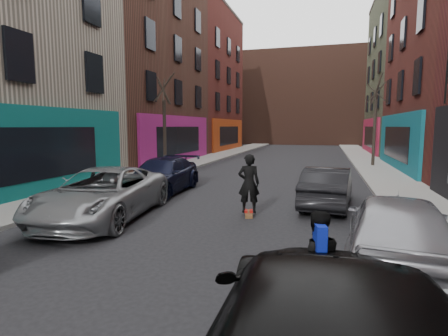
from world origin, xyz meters
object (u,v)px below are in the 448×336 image
Objects in this scene: tree_left_far at (164,115)px; parked_right_far at (397,230)px; parked_left_far at (103,194)px; tree_right_far at (375,114)px; parked_left_end at (162,176)px; parked_right_end at (328,187)px; skateboard at (249,214)px; skateboarder at (249,183)px; pedestrian at (316,262)px.

tree_left_far is 16.31m from parked_right_far.
parked_left_far is at bearing -5.72° from parked_right_far.
tree_left_far is 0.96× the size of tree_right_far.
parked_left_end is 9.76m from parked_right_far.
parked_right_end is (-3.00, -12.93, -2.85)m from tree_right_far.
tree_left_far reaches higher than parked_right_end.
parked_right_far is (10.64, -12.08, -2.62)m from tree_left_far.
parked_left_end reaches higher than skateboard.
parked_left_end is 1.18× the size of parked_right_end.
tree_left_far is 11.84m from skateboard.
parked_left_far is 1.30× the size of parked_right_end.
parked_right_far is at bearing -95.57° from tree_right_far.
tree_left_far reaches higher than skateboard.
skateboarder is (0.00, 0.00, 0.95)m from skateboard.
skateboarder is (-5.33, -14.89, -2.53)m from tree_right_far.
pedestrian is (-0.20, -7.26, 0.10)m from parked_right_end.
parked_right_far is 2.89× the size of pedestrian.
tree_left_far is 1.20× the size of parked_left_far.
pedestrian is at bearing 62.24° from parked_right_far.
tree_left_far is at bearing -30.58° from parked_right_end.
parked_right_end is 2.67× the size of pedestrian.
parked_left_end is at bearing -30.34° from parked_right_far.
parked_right_end is at bearing -104.88° from pedestrian.
parked_right_far is at bearing 109.32° from parked_right_end.
tree_right_far reaches higher than tree_left_far.
parked_right_end is (-1.24, 5.15, -0.08)m from parked_right_far.
skateboarder reaches higher than parked_right_end.
parked_left_end is 5.01m from skateboarder.
tree_right_far is at bearing 52.82° from parked_left_far.
pedestrian is at bearing -99.00° from tree_right_far.
tree_right_far is 16.19m from skateboard.
pedestrian reaches higher than parked_left_end.
skateboard is (7.07, -8.89, -3.33)m from tree_left_far.
parked_left_end is 5.05m from skateboard.
skateboard is at bearing 45.93° from parked_right_end.
parked_left_end is at bearing 84.88° from parked_left_far.
parked_left_far is 6.74× the size of skateboard.
tree_left_far is 8.12× the size of skateboard.
parked_right_end is 2.29× the size of skateboarder.
tree_right_far is 13.58m from parked_right_end.
skateboard is 0.44× the size of skateboarder.
pedestrian is at bearing 98.13° from skateboarder.
skateboarder reaches higher than parked_left_end.
parked_right_far is 4.84m from skateboard.
skateboard is at bearing -81.41° from pedestrian.
tree_right_far is at bearing 25.82° from tree_left_far.
tree_left_far is at bearing -70.35° from pedestrian.
parked_right_end is (9.40, -6.93, -2.70)m from tree_left_far.
parked_right_end reaches higher than skateboard.
skateboarder is 1.17× the size of pedestrian.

